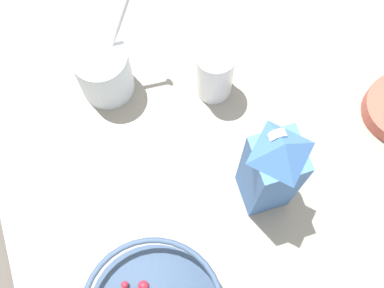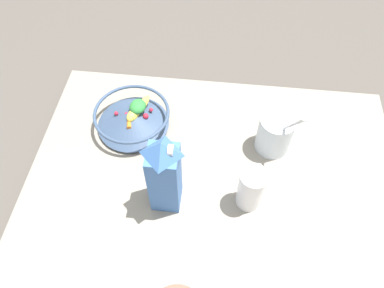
{
  "view_description": "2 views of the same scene",
  "coord_description": "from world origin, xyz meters",
  "views": [
    {
      "loc": [
        0.26,
        0.3,
        0.98
      ],
      "look_at": [
        0.17,
        0.01,
        0.08
      ],
      "focal_mm": 50.0,
      "sensor_mm": 36.0,
      "label": 1
    },
    {
      "loc": [
        -0.39,
        -0.0,
        0.96
      ],
      "look_at": [
        0.22,
        0.07,
        0.09
      ],
      "focal_mm": 35.0,
      "sensor_mm": 36.0,
      "label": 2
    }
  ],
  "objects": [
    {
      "name": "countertop",
      "position": [
        0.0,
        0.0,
        0.02
      ],
      "size": [
        1.06,
        1.06,
        0.03
      ],
      "color": "gray",
      "rests_on": "ground_plane"
    },
    {
      "name": "fruit_bowl",
      "position": [
        0.31,
        0.26,
        0.07
      ],
      "size": [
        0.23,
        0.23,
        0.08
      ],
      "color": "#384C6B",
      "rests_on": "countertop"
    },
    {
      "name": "ground_plane",
      "position": [
        0.0,
        0.0,
        0.0
      ],
      "size": [
        6.0,
        6.0,
        0.0
      ],
      "primitive_type": "plane",
      "color": "#4C4742"
    },
    {
      "name": "yogurt_tub",
      "position": [
        0.28,
        -0.17,
        0.1
      ],
      "size": [
        0.15,
        0.1,
        0.24
      ],
      "color": "silver",
      "rests_on": "countertop"
    },
    {
      "name": "drinking_cup",
      "position": [
        0.09,
        -0.1,
        0.1
      ],
      "size": [
        0.07,
        0.07,
        0.14
      ],
      "color": "white",
      "rests_on": "countertop"
    },
    {
      "name": "milk_carton",
      "position": [
        0.07,
        0.12,
        0.16
      ],
      "size": [
        0.08,
        0.08,
        0.27
      ],
      "color": "#3D6BB2",
      "rests_on": "countertop"
    }
  ]
}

